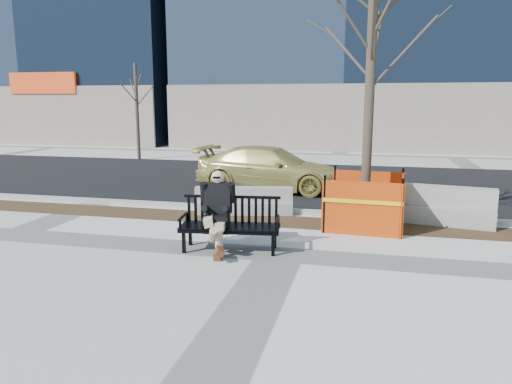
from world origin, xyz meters
TOP-DOWN VIEW (x-y plane):
  - ground at (0.00, 0.00)m, footprint 120.00×120.00m
  - mulch_strip at (0.00, 2.60)m, footprint 40.00×1.20m
  - asphalt_street at (0.00, 8.80)m, footprint 60.00×10.40m
  - curb at (0.00, 3.55)m, footprint 60.00×0.25m
  - bench at (-1.06, 0.04)m, footprint 2.14×1.00m
  - seated_man at (-1.34, 0.06)m, footprint 0.85×1.25m
  - tree_fence at (1.58, 2.60)m, footprint 2.88×2.88m
  - sedan at (-1.64, 6.88)m, footprint 5.30×2.60m
  - jersey_barrier_left at (-1.60, 3.19)m, footprint 2.66×1.03m
  - jersey_barrier_right at (2.97, 3.36)m, footprint 3.44×1.25m
  - far_tree_left at (-10.11, 13.92)m, footprint 2.21×2.21m

SIDE VIEW (x-z plane):
  - ground at x=0.00m, z-range 0.00..0.00m
  - bench at x=-1.06m, z-range -0.55..0.55m
  - seated_man at x=-1.34m, z-range -0.82..0.82m
  - tree_fence at x=1.58m, z-range -3.40..3.40m
  - sedan at x=-1.64m, z-range -0.74..0.74m
  - jersey_barrier_left at x=-1.60m, z-range -0.37..0.37m
  - jersey_barrier_right at x=2.97m, z-range -0.48..0.48m
  - far_tree_left at x=-10.11m, z-range -2.65..2.65m
  - asphalt_street at x=0.00m, z-range 0.00..0.01m
  - mulch_strip at x=0.00m, z-range -0.01..0.01m
  - curb at x=0.00m, z-range 0.00..0.12m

